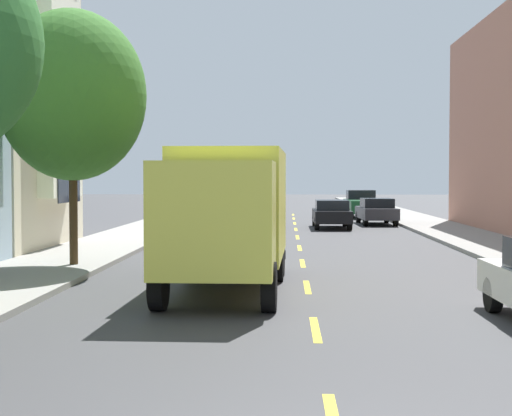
% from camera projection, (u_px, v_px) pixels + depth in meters
% --- Properties ---
extents(ground_plane, '(160.00, 160.00, 0.00)m').
position_uv_depth(ground_plane, '(296.00, 232.00, 35.95)').
color(ground_plane, '#38383A').
extents(sidewalk_left, '(3.20, 120.00, 0.14)m').
position_uv_depth(sidewalk_left, '(137.00, 233.00, 34.22)').
color(sidewalk_left, gray).
rests_on(sidewalk_left, ground_plane).
extents(sidewalk_right, '(3.20, 120.00, 0.14)m').
position_uv_depth(sidewalk_right, '(460.00, 234.00, 33.67)').
color(sidewalk_right, gray).
rests_on(sidewalk_right, ground_plane).
extents(lane_centerline_dashes, '(0.14, 47.20, 0.01)m').
position_uv_depth(lane_centerline_dashes, '(298.00, 242.00, 30.45)').
color(lane_centerline_dashes, yellow).
rests_on(lane_centerline_dashes, ground_plane).
extents(street_tree_second, '(4.08, 4.08, 7.05)m').
position_uv_depth(street_tree_second, '(72.00, 95.00, 21.30)').
color(street_tree_second, '#47331E').
rests_on(street_tree_second, sidewalk_left).
extents(delivery_box_truck, '(2.58, 7.62, 3.20)m').
position_uv_depth(delivery_box_truck, '(229.00, 209.00, 17.69)').
color(delivery_box_truck, '#D8D84C').
rests_on(delivery_box_truck, ground_plane).
extents(parked_hatchback_burgundy, '(1.84, 4.04, 1.50)m').
position_uv_depth(parked_hatchback_burgundy, '(218.00, 210.00, 42.77)').
color(parked_hatchback_burgundy, maroon).
rests_on(parked_hatchback_burgundy, ground_plane).
extents(parked_sedan_silver, '(1.91, 4.54, 1.43)m').
position_uv_depth(parked_sedan_silver, '(229.00, 203.00, 53.66)').
color(parked_sedan_silver, '#B2B5BA').
rests_on(parked_sedan_silver, ground_plane).
extents(parked_sedan_charcoal, '(1.93, 4.55, 1.43)m').
position_uv_depth(parked_sedan_charcoal, '(376.00, 211.00, 41.85)').
color(parked_sedan_charcoal, '#333338').
rests_on(parked_sedan_charcoal, ground_plane).
extents(parked_pickup_forest, '(2.09, 5.33, 1.73)m').
position_uv_depth(parked_pickup_forest, '(362.00, 204.00, 49.46)').
color(parked_pickup_forest, '#194C28').
rests_on(parked_pickup_forest, ground_plane).
extents(moving_black_sedan, '(1.80, 4.50, 1.43)m').
position_uv_depth(moving_black_sedan, '(331.00, 213.00, 38.77)').
color(moving_black_sedan, black).
rests_on(moving_black_sedan, ground_plane).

